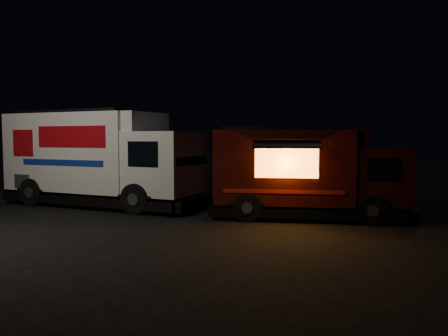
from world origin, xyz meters
TOP-DOWN VIEW (x-y plane):
  - ground at (0.00, 0.00)m, footprint 80.00×80.00m
  - white_truck at (-2.30, 2.19)m, footprint 7.32×2.66m
  - red_truck at (4.71, 2.92)m, footprint 6.10×3.66m

SIDE VIEW (x-z plane):
  - ground at x=0.00m, z-range 0.00..0.00m
  - red_truck at x=4.71m, z-range 0.00..2.67m
  - white_truck at x=-2.30m, z-range 0.00..3.29m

